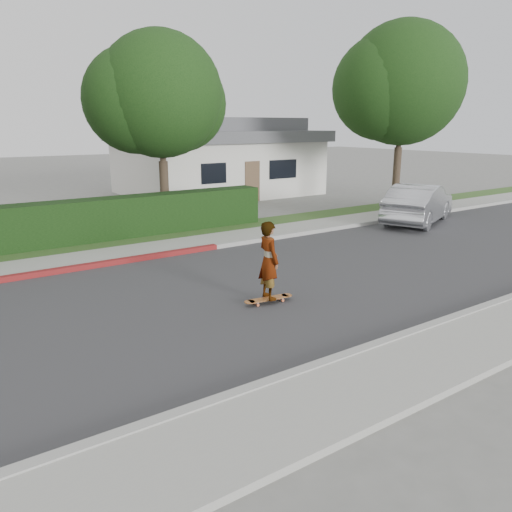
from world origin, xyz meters
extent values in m
plane|color=slate|center=(0.00, 0.00, 0.00)|extent=(120.00, 120.00, 0.00)
cube|color=#2D2D30|center=(0.00, 0.00, 0.01)|extent=(60.00, 8.00, 0.01)
cube|color=#9E9E99|center=(0.00, -4.10, 0.07)|extent=(60.00, 0.20, 0.15)
cube|color=gray|center=(0.00, -5.00, 0.06)|extent=(60.00, 1.60, 0.12)
cube|color=#9E9E99|center=(0.00, 4.10, 0.07)|extent=(60.00, 0.20, 0.15)
cube|color=maroon|center=(-5.00, 4.10, 0.08)|extent=(12.00, 0.21, 0.15)
cube|color=gray|center=(0.00, 5.00, 0.06)|extent=(60.00, 1.60, 0.12)
cube|color=#2D4C1E|center=(0.00, 6.60, 0.05)|extent=(60.00, 1.60, 0.10)
cube|color=black|center=(-3.00, 7.20, 0.75)|extent=(15.00, 1.00, 1.50)
cylinder|color=#33261C|center=(1.50, 9.00, 1.26)|extent=(0.36, 0.36, 2.52)
cylinder|color=#33261C|center=(1.50, 9.00, 3.15)|extent=(0.24, 0.24, 2.10)
sphere|color=black|center=(1.50, 9.00, 5.04)|extent=(4.80, 4.80, 4.80)
sphere|color=black|center=(0.70, 9.40, 4.84)|extent=(4.08, 4.08, 4.08)
sphere|color=black|center=(2.40, 9.30, 4.74)|extent=(3.84, 3.84, 3.84)
cylinder|color=#33261C|center=(12.50, 6.50, 1.44)|extent=(0.36, 0.36, 2.88)
cylinder|color=#33261C|center=(12.50, 6.50, 3.60)|extent=(0.24, 0.24, 2.40)
sphere|color=black|center=(12.50, 6.50, 5.76)|extent=(5.60, 5.60, 5.60)
sphere|color=black|center=(11.70, 6.90, 5.56)|extent=(4.76, 4.76, 4.76)
sphere|color=black|center=(13.40, 6.80, 5.46)|extent=(4.48, 4.48, 4.48)
cube|color=beige|center=(8.00, 16.00, 1.50)|extent=(10.00, 8.00, 3.00)
cube|color=#4C4C51|center=(8.00, 16.00, 3.30)|extent=(10.60, 8.60, 0.60)
cube|color=#4C4C51|center=(8.00, 16.00, 3.90)|extent=(8.40, 6.40, 0.80)
cube|color=black|center=(5.50, 11.98, 1.60)|extent=(1.40, 0.06, 1.00)
cube|color=black|center=(9.80, 11.98, 1.60)|extent=(1.80, 0.06, 1.00)
cube|color=brown|center=(7.80, 11.98, 1.05)|extent=(0.90, 0.06, 2.10)
cylinder|color=#DB693C|center=(-0.90, -1.08, 0.04)|extent=(0.07, 0.04, 0.06)
cylinder|color=#DB693C|center=(-0.88, -0.90, 0.04)|extent=(0.07, 0.04, 0.06)
cylinder|color=#DB693C|center=(-0.27, -1.15, 0.04)|extent=(0.07, 0.04, 0.06)
cylinder|color=#DB693C|center=(-0.24, -0.97, 0.04)|extent=(0.07, 0.04, 0.06)
cube|color=silver|center=(-0.89, -0.99, 0.09)|extent=(0.08, 0.20, 0.03)
cube|color=silver|center=(-0.26, -1.06, 0.09)|extent=(0.08, 0.20, 0.03)
cube|color=brown|center=(-0.57, -1.03, 0.11)|extent=(0.98, 0.35, 0.02)
cylinder|color=brown|center=(-1.05, -0.97, 0.11)|extent=(0.26, 0.26, 0.02)
cylinder|color=brown|center=(-0.10, -1.08, 0.11)|extent=(0.26, 0.26, 0.02)
imported|color=white|center=(-0.57, -1.03, 1.01)|extent=(0.49, 0.69, 1.77)
imported|color=silver|center=(10.08, 3.24, 0.80)|extent=(5.16, 3.50, 1.61)
camera|label=1|loc=(-6.85, -9.65, 3.92)|focal=35.00mm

